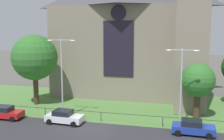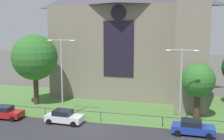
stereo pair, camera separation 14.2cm
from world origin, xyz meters
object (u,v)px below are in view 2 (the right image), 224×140
(tree_left_near, at_px, (35,58))
(parked_car_white, at_px, (64,117))
(tree_right_near, at_px, (198,81))
(parked_car_blue, at_px, (193,128))
(church_building, at_px, (131,31))
(streetlamp_far, at_px, (181,79))
(streetlamp_near, at_px, (62,69))
(parked_car_red, at_px, (5,112))

(tree_left_near, xyz_separation_m, parked_car_white, (7.04, -6.47, -5.87))
(tree_right_near, bearing_deg, parked_car_blue, -96.85)
(church_building, distance_m, tree_right_near, 15.75)
(church_building, xyz_separation_m, streetlamp_far, (8.02, -14.74, -4.83))
(church_building, distance_m, parked_car_blue, 20.98)
(tree_left_near, relative_size, streetlamp_near, 1.03)
(streetlamp_far, xyz_separation_m, parked_car_white, (-12.67, -1.42, -4.70))
(church_building, xyz_separation_m, parked_car_red, (-12.18, -16.32, -9.53))
(streetlamp_near, bearing_deg, tree_left_near, 141.06)
(church_building, relative_size, streetlamp_far, 3.02)
(streetlamp_near, bearing_deg, streetlamp_far, 0.00)
(church_building, xyz_separation_m, streetlamp_near, (-5.43, -14.74, -4.35))
(parked_car_red, height_order, parked_car_blue, same)
(tree_left_near, distance_m, parked_car_white, 11.22)
(tree_left_near, xyz_separation_m, streetlamp_far, (19.70, -5.05, -1.17))
(tree_left_near, height_order, tree_right_near, tree_left_near)
(streetlamp_near, relative_size, parked_car_blue, 2.23)
(streetlamp_near, bearing_deg, parked_car_red, -166.80)
(tree_left_near, bearing_deg, parked_car_blue, -17.26)
(church_building, height_order, streetlamp_near, church_building)
(parked_car_white, bearing_deg, tree_left_near, 139.85)
(church_building, relative_size, parked_car_blue, 6.11)
(streetlamp_near, bearing_deg, tree_right_near, 14.49)
(church_building, bearing_deg, parked_car_blue, -60.11)
(church_building, relative_size, tree_left_near, 2.65)
(tree_right_near, height_order, parked_car_red, tree_right_near)
(church_building, xyz_separation_m, parked_car_white, (-4.65, -16.15, -9.53))
(streetlamp_near, xyz_separation_m, parked_car_blue, (14.75, -1.47, -5.18))
(tree_right_near, bearing_deg, streetlamp_near, -165.51)
(tree_left_near, height_order, streetlamp_far, tree_left_near)
(tree_right_near, height_order, parked_car_blue, tree_right_near)
(church_building, xyz_separation_m, parked_car_blue, (9.32, -16.21, -9.53))
(tree_right_near, xyz_separation_m, streetlamp_far, (-1.95, -3.98, 0.89))
(tree_left_near, height_order, parked_car_red, tree_left_near)
(parked_car_blue, bearing_deg, streetlamp_far, 133.12)
(tree_left_near, xyz_separation_m, parked_car_red, (-0.50, -6.64, -5.87))
(parked_car_red, bearing_deg, tree_right_near, 12.15)
(church_building, distance_m, streetlamp_near, 16.30)
(parked_car_white, distance_m, parked_car_blue, 13.96)
(tree_left_near, height_order, parked_car_blue, tree_left_near)
(streetlamp_near, bearing_deg, church_building, 69.76)
(parked_car_red, bearing_deg, church_building, 51.31)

